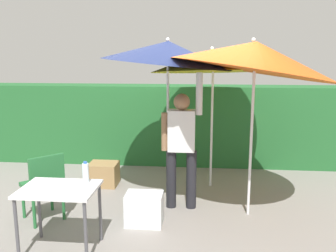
{
  "coord_description": "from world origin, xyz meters",
  "views": [
    {
      "loc": [
        0.48,
        -4.78,
        2.1
      ],
      "look_at": [
        0.0,
        0.3,
        1.1
      ],
      "focal_mm": 38.67,
      "sensor_mm": 36.0,
      "label": 1
    }
  ],
  "objects_px": {
    "cooler_box": "(144,209)",
    "bottle_water": "(86,173)",
    "person_vendor": "(182,142)",
    "chair_plastic": "(44,183)",
    "crate_cardboard": "(104,174)",
    "folding_table": "(59,195)",
    "umbrella_rainbow": "(212,61)",
    "umbrella_yellow": "(254,56)",
    "umbrella_orange": "(168,53)"
  },
  "relations": [
    {
      "from": "bottle_water",
      "to": "cooler_box",
      "type": "bearing_deg",
      "value": 43.74
    },
    {
      "from": "umbrella_orange",
      "to": "chair_plastic",
      "type": "height_order",
      "value": "umbrella_orange"
    },
    {
      "from": "chair_plastic",
      "to": "cooler_box",
      "type": "height_order",
      "value": "chair_plastic"
    },
    {
      "from": "umbrella_orange",
      "to": "person_vendor",
      "type": "bearing_deg",
      "value": -47.8
    },
    {
      "from": "person_vendor",
      "to": "bottle_water",
      "type": "xyz_separation_m",
      "value": [
        -0.99,
        -1.1,
        -0.1
      ]
    },
    {
      "from": "umbrella_yellow",
      "to": "person_vendor",
      "type": "height_order",
      "value": "umbrella_yellow"
    },
    {
      "from": "folding_table",
      "to": "bottle_water",
      "type": "height_order",
      "value": "bottle_water"
    },
    {
      "from": "folding_table",
      "to": "bottle_water",
      "type": "bearing_deg",
      "value": 36.43
    },
    {
      "from": "person_vendor",
      "to": "chair_plastic",
      "type": "height_order",
      "value": "person_vendor"
    },
    {
      "from": "chair_plastic",
      "to": "cooler_box",
      "type": "distance_m",
      "value": 1.32
    },
    {
      "from": "cooler_box",
      "to": "crate_cardboard",
      "type": "distance_m",
      "value": 1.59
    },
    {
      "from": "person_vendor",
      "to": "crate_cardboard",
      "type": "bearing_deg",
      "value": 150.04
    },
    {
      "from": "umbrella_yellow",
      "to": "person_vendor",
      "type": "xyz_separation_m",
      "value": [
        -0.9,
        0.12,
        -1.15
      ]
    },
    {
      "from": "crate_cardboard",
      "to": "chair_plastic",
      "type": "bearing_deg",
      "value": -106.29
    },
    {
      "from": "umbrella_yellow",
      "to": "bottle_water",
      "type": "height_order",
      "value": "umbrella_yellow"
    },
    {
      "from": "person_vendor",
      "to": "chair_plastic",
      "type": "distance_m",
      "value": 1.86
    },
    {
      "from": "umbrella_orange",
      "to": "person_vendor",
      "type": "xyz_separation_m",
      "value": [
        0.21,
        -0.23,
        -1.2
      ]
    },
    {
      "from": "umbrella_yellow",
      "to": "chair_plastic",
      "type": "distance_m",
      "value": 3.09
    },
    {
      "from": "umbrella_rainbow",
      "to": "person_vendor",
      "type": "bearing_deg",
      "value": -115.37
    },
    {
      "from": "person_vendor",
      "to": "bottle_water",
      "type": "distance_m",
      "value": 1.48
    },
    {
      "from": "umbrella_yellow",
      "to": "chair_plastic",
      "type": "xyz_separation_m",
      "value": [
        -2.61,
        -0.47,
        -1.58
      ]
    },
    {
      "from": "person_vendor",
      "to": "folding_table",
      "type": "distance_m",
      "value": 1.79
    },
    {
      "from": "cooler_box",
      "to": "bottle_water",
      "type": "xyz_separation_m",
      "value": [
        -0.56,
        -0.53,
        0.64
      ]
    },
    {
      "from": "crate_cardboard",
      "to": "folding_table",
      "type": "bearing_deg",
      "value": -87.46
    },
    {
      "from": "umbrella_rainbow",
      "to": "crate_cardboard",
      "type": "distance_m",
      "value": 2.52
    },
    {
      "from": "person_vendor",
      "to": "bottle_water",
      "type": "bearing_deg",
      "value": -131.97
    },
    {
      "from": "chair_plastic",
      "to": "folding_table",
      "type": "bearing_deg",
      "value": -54.88
    },
    {
      "from": "bottle_water",
      "to": "umbrella_rainbow",
      "type": "bearing_deg",
      "value": 54.61
    },
    {
      "from": "person_vendor",
      "to": "folding_table",
      "type": "bearing_deg",
      "value": -133.91
    },
    {
      "from": "umbrella_orange",
      "to": "folding_table",
      "type": "height_order",
      "value": "umbrella_orange"
    },
    {
      "from": "folding_table",
      "to": "crate_cardboard",
      "type": "bearing_deg",
      "value": 92.54
    },
    {
      "from": "umbrella_rainbow",
      "to": "umbrella_yellow",
      "type": "distance_m",
      "value": 1.11
    },
    {
      "from": "umbrella_rainbow",
      "to": "crate_cardboard",
      "type": "height_order",
      "value": "umbrella_rainbow"
    },
    {
      "from": "umbrella_yellow",
      "to": "folding_table",
      "type": "bearing_deg",
      "value": -151.53
    },
    {
      "from": "umbrella_orange",
      "to": "cooler_box",
      "type": "xyz_separation_m",
      "value": [
        -0.22,
        -0.8,
        -1.93
      ]
    },
    {
      "from": "folding_table",
      "to": "person_vendor",
      "type": "bearing_deg",
      "value": 46.09
    },
    {
      "from": "crate_cardboard",
      "to": "cooler_box",
      "type": "bearing_deg",
      "value": -56.24
    },
    {
      "from": "chair_plastic",
      "to": "umbrella_orange",
      "type": "bearing_deg",
      "value": 28.6
    },
    {
      "from": "crate_cardboard",
      "to": "bottle_water",
      "type": "distance_m",
      "value": 2.0
    },
    {
      "from": "umbrella_rainbow",
      "to": "cooler_box",
      "type": "xyz_separation_m",
      "value": [
        -0.85,
        -1.44,
        -1.81
      ]
    },
    {
      "from": "umbrella_orange",
      "to": "person_vendor",
      "type": "distance_m",
      "value": 1.24
    },
    {
      "from": "umbrella_rainbow",
      "to": "chair_plastic",
      "type": "xyz_separation_m",
      "value": [
        -2.13,
        -1.47,
        -1.5
      ]
    },
    {
      "from": "cooler_box",
      "to": "crate_cardboard",
      "type": "height_order",
      "value": "cooler_box"
    },
    {
      "from": "umbrella_rainbow",
      "to": "bottle_water",
      "type": "relative_size",
      "value": 9.45
    },
    {
      "from": "person_vendor",
      "to": "folding_table",
      "type": "xyz_separation_m",
      "value": [
        -1.23,
        -1.27,
        -0.3
      ]
    },
    {
      "from": "person_vendor",
      "to": "cooler_box",
      "type": "relative_size",
      "value": 4.06
    },
    {
      "from": "umbrella_yellow",
      "to": "crate_cardboard",
      "type": "height_order",
      "value": "umbrella_yellow"
    },
    {
      "from": "folding_table",
      "to": "chair_plastic",
      "type": "bearing_deg",
      "value": 125.12
    },
    {
      "from": "umbrella_yellow",
      "to": "cooler_box",
      "type": "bearing_deg",
      "value": -161.54
    },
    {
      "from": "folding_table",
      "to": "umbrella_yellow",
      "type": "bearing_deg",
      "value": 28.47
    }
  ]
}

